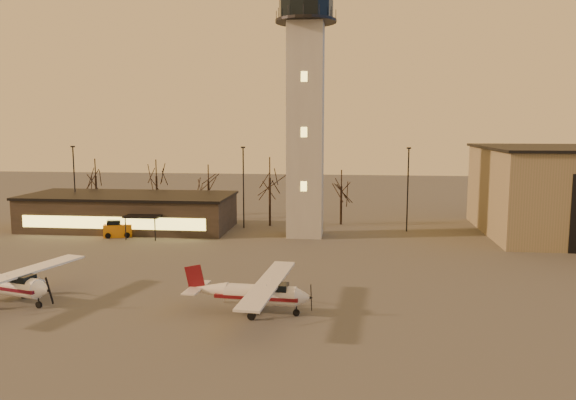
{
  "coord_description": "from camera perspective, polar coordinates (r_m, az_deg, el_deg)",
  "views": [
    {
      "loc": [
        5.28,
        -33.91,
        12.86
      ],
      "look_at": [
        -0.06,
        13.0,
        6.47
      ],
      "focal_mm": 35.0,
      "sensor_mm": 36.0,
      "label": 1
    }
  ],
  "objects": [
    {
      "name": "service_cart",
      "position": [
        67.58,
        -16.92,
        -2.95
      ],
      "size": [
        3.5,
        2.74,
        1.99
      ],
      "rotation": [
        0.0,
        0.0,
        0.31
      ],
      "color": "orange",
      "rests_on": "ground"
    },
    {
      "name": "cessna_rear",
      "position": [
        45.3,
        -26.21,
        -8.09
      ],
      "size": [
        9.78,
        12.17,
        3.37
      ],
      "rotation": [
        0.0,
        0.0,
        -0.26
      ],
      "color": "white",
      "rests_on": "ground"
    },
    {
      "name": "ground",
      "position": [
        36.65,
        -2.27,
        -12.85
      ],
      "size": [
        220.0,
        220.0,
        0.0
      ],
      "primitive_type": "plane",
      "color": "#42403D",
      "rests_on": "ground"
    },
    {
      "name": "tree_row",
      "position": [
        75.81,
        -8.04,
        2.39
      ],
      "size": [
        37.2,
        9.2,
        8.8
      ],
      "color": "black",
      "rests_on": "ground"
    },
    {
      "name": "cessna_front",
      "position": [
        38.8,
        -2.58,
        -9.93
      ],
      "size": [
        9.38,
        11.84,
        3.26
      ],
      "rotation": [
        0.0,
        0.0,
        -0.07
      ],
      "color": "beige",
      "rests_on": "ground"
    },
    {
      "name": "light_poles",
      "position": [
        65.51,
        2.27,
        1.17
      ],
      "size": [
        58.5,
        12.25,
        10.14
      ],
      "color": "black",
      "rests_on": "ground"
    },
    {
      "name": "terminal",
      "position": [
        72.11,
        -15.82,
        -1.12
      ],
      "size": [
        25.4,
        12.2,
        4.3
      ],
      "color": "black",
      "rests_on": "ground"
    },
    {
      "name": "control_tower",
      "position": [
        64.22,
        1.8,
        10.79
      ],
      "size": [
        6.8,
        6.8,
        32.6
      ],
      "color": "#999692",
      "rests_on": "ground"
    }
  ]
}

